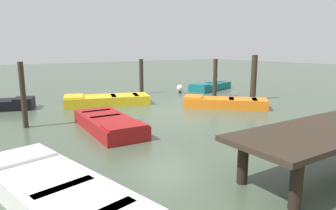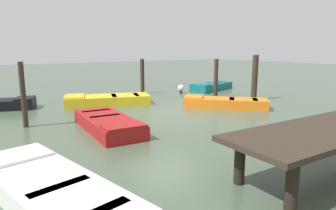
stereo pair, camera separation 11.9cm
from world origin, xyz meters
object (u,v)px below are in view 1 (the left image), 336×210
rowboat_red (109,123)px  mooring_piling_center (215,78)px  rowboat_white (55,191)px  mooring_piling_mid_right (23,95)px  dock_segment (332,132)px  mooring_piling_near_left (254,78)px  rowboat_yellow (107,100)px  mooring_piling_mid_left (141,76)px  marker_buoy (180,88)px  rowboat_orange (224,103)px  rowboat_teal (210,86)px

rowboat_red → mooring_piling_center: bearing=114.6°
rowboat_white → mooring_piling_mid_right: mooring_piling_mid_right is taller
dock_segment → mooring_piling_near_left: size_ratio=2.27×
mooring_piling_center → mooring_piling_mid_right: (8.95, 0.88, 0.07)m
mooring_piling_near_left → mooring_piling_center: bearing=-54.2°
rowboat_yellow → mooring_piling_near_left: bearing=174.7°
dock_segment → rowboat_red: bearing=-63.4°
dock_segment → rowboat_yellow: bearing=-82.8°
mooring_piling_near_left → mooring_piling_mid_left: bearing=-53.7°
rowboat_yellow → marker_buoy: bearing=-151.2°
mooring_piling_near_left → dock_segment: bearing=50.3°
mooring_piling_mid_right → mooring_piling_mid_left: mooring_piling_mid_right is taller
rowboat_orange → rowboat_red: bearing=50.8°
rowboat_orange → mooring_piling_mid_right: (7.51, -1.26, 0.82)m
mooring_piling_center → marker_buoy: (0.60, -2.14, -0.69)m
rowboat_yellow → rowboat_orange: bearing=156.8°
rowboat_teal → marker_buoy: bearing=-15.4°
mooring_piling_mid_left → marker_buoy: size_ratio=3.94×
dock_segment → mooring_piling_center: size_ratio=2.52×
rowboat_red → rowboat_yellow: 4.29m
mooring_piling_center → mooring_piling_mid_right: 8.99m
rowboat_red → rowboat_teal: 9.86m
mooring_piling_mid_right → rowboat_red: bearing=138.8°
rowboat_orange → mooring_piling_mid_right: size_ratio=1.52×
mooring_piling_mid_left → marker_buoy: (-1.81, 1.11, -0.66)m
rowboat_red → rowboat_teal: same height
rowboat_white → marker_buoy: bearing=-58.3°
mooring_piling_near_left → marker_buoy: size_ratio=4.49×
rowboat_orange → rowboat_yellow: bearing=3.4°
rowboat_white → mooring_piling_mid_right: 5.47m
mooring_piling_mid_right → marker_buoy: mooring_piling_mid_right is taller
rowboat_red → mooring_piling_center: (-6.89, -2.67, 0.76)m
mooring_piling_near_left → mooring_piling_mid_left: size_ratio=1.14×
rowboat_yellow → marker_buoy: 4.76m
rowboat_yellow → marker_buoy: marker_buoy is taller
rowboat_teal → mooring_piling_near_left: size_ratio=1.51×
rowboat_yellow → rowboat_red: bearing=86.6°
rowboat_yellow → mooring_piling_near_left: (-6.38, 2.83, 0.86)m
rowboat_teal → rowboat_white: (11.07, 8.45, -0.00)m
rowboat_white → mooring_piling_near_left: 11.53m
mooring_piling_center → marker_buoy: size_ratio=4.05×
rowboat_red → mooring_piling_center: size_ratio=1.73×
rowboat_red → marker_buoy: size_ratio=7.00×
dock_segment → rowboat_red: 6.01m
rowboat_teal → mooring_piling_mid_right: mooring_piling_mid_right is taller
rowboat_orange → rowboat_teal: bearing=-80.6°
marker_buoy → mooring_piling_mid_right: bearing=19.9°
rowboat_red → rowboat_yellow: same height
dock_segment → mooring_piling_mid_left: (-1.96, -11.35, 0.12)m
rowboat_red → mooring_piling_near_left: mooring_piling_near_left is taller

